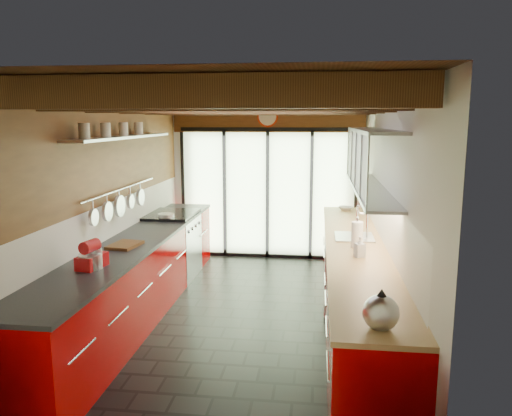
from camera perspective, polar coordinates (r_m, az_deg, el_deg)
name	(u,v)px	position (r m, az deg, el deg)	size (l,w,h in m)	color
ground	(244,318)	(6.00, -1.42, -12.49)	(5.50, 5.50, 0.00)	black
room_shell	(243,178)	(5.58, -1.49, 3.39)	(5.50, 5.50, 5.50)	silver
ceiling_beams	(248,106)	(5.92, -0.97, 11.61)	(3.14, 5.06, 4.90)	#593316
glass_door	(268,159)	(8.24, 1.34, 5.58)	(2.95, 0.10, 2.90)	#C6EAAD
left_counter	(138,276)	(6.15, -13.37, -7.62)	(0.68, 5.00, 0.92)	#AD0000
range_stove	(173,246)	(7.47, -9.49, -4.27)	(0.66, 0.90, 0.97)	silver
right_counter	(355,285)	(5.80, 11.25, -8.65)	(0.68, 5.00, 0.92)	#AD0000
sink_assembly	(355,234)	(6.05, 11.28, -2.95)	(0.45, 0.52, 0.43)	silver
upper_cabinets_right	(371,160)	(5.83, 13.06, 5.36)	(0.34, 3.00, 3.00)	silver
left_wall_fixtures	(123,159)	(6.13, -14.99, 5.45)	(0.28, 2.60, 0.96)	silver
stand_mixer	(92,256)	(4.97, -18.23, -5.28)	(0.23, 0.33, 0.27)	red
pot_large	(90,262)	(4.95, -18.39, -5.82)	(0.22, 0.22, 0.14)	silver
pot_small	(166,217)	(7.09, -10.24, -0.98)	(0.23, 0.23, 0.09)	silver
cutting_board	(125,245)	(5.70, -14.76, -4.12)	(0.28, 0.39, 0.03)	brown
kettle	(381,310)	(3.49, 14.09, -11.29)	(0.29, 0.33, 0.29)	silver
paper_towel	(357,235)	(5.57, 11.47, -3.01)	(0.15, 0.15, 0.34)	white
soap_bottle	(360,247)	(5.19, 11.77, -4.37)	(0.10, 0.10, 0.21)	silver
bowl	(346,208)	(7.86, 10.23, -0.03)	(0.22, 0.22, 0.05)	silver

